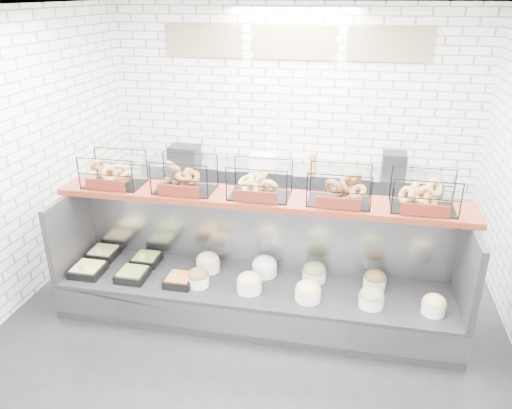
# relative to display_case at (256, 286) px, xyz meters

# --- Properties ---
(ground) EXTENTS (5.50, 5.50, 0.00)m
(ground) POSITION_rel_display_case_xyz_m (0.00, -0.34, -0.33)
(ground) COLOR black
(ground) RESTS_ON ground
(room_shell) EXTENTS (5.02, 5.51, 3.01)m
(room_shell) POSITION_rel_display_case_xyz_m (0.00, 0.26, 1.73)
(room_shell) COLOR white
(room_shell) RESTS_ON ground
(display_case) EXTENTS (4.00, 0.90, 1.20)m
(display_case) POSITION_rel_display_case_xyz_m (0.00, 0.00, 0.00)
(display_case) COLOR black
(display_case) RESTS_ON ground
(bagel_shelf) EXTENTS (4.10, 0.50, 0.40)m
(bagel_shelf) POSITION_rel_display_case_xyz_m (0.00, 0.18, 1.05)
(bagel_shelf) COLOR #521B11
(bagel_shelf) RESTS_ON display_case
(prep_counter) EXTENTS (4.00, 0.60, 1.20)m
(prep_counter) POSITION_rel_display_case_xyz_m (0.00, 2.09, 0.14)
(prep_counter) COLOR #93969B
(prep_counter) RESTS_ON ground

